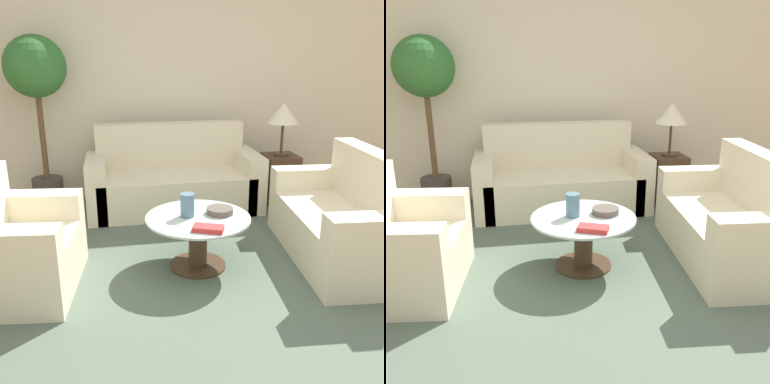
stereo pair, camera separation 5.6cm
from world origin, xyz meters
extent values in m
plane|color=#9E754C|center=(0.00, 0.00, 0.00)|extent=(14.00, 14.00, 0.00)
cube|color=beige|center=(0.00, 2.81, 1.30)|extent=(10.00, 0.06, 2.60)
cube|color=#4C5B4C|center=(-0.02, 0.80, 0.00)|extent=(3.57, 3.67, 0.01)
cube|color=beige|center=(-0.01, 2.14, 0.21)|extent=(1.63, 0.77, 0.41)
cube|color=beige|center=(-0.01, 2.44, 0.45)|extent=(1.63, 0.18, 0.91)
cube|color=beige|center=(-0.82, 2.14, 0.31)|extent=(0.20, 0.77, 0.61)
cube|color=beige|center=(0.81, 2.14, 0.31)|extent=(0.20, 0.77, 0.61)
cube|color=beige|center=(-1.30, 0.71, 0.21)|extent=(0.80, 0.81, 0.41)
cube|color=beige|center=(-1.35, 0.35, 0.31)|extent=(0.73, 0.28, 0.61)
cube|color=beige|center=(-1.26, 1.08, 0.31)|extent=(0.73, 0.28, 0.61)
cube|color=beige|center=(1.14, 0.76, 0.21)|extent=(0.84, 1.32, 0.41)
cube|color=beige|center=(1.42, 0.74, 0.45)|extent=(0.29, 1.27, 0.89)
cube|color=beige|center=(1.20, 1.39, 0.31)|extent=(0.75, 0.26, 0.61)
cube|color=beige|center=(1.09, 0.14, 0.31)|extent=(0.75, 0.26, 0.61)
cylinder|color=#422D1E|center=(-0.02, 0.80, 0.01)|extent=(0.45, 0.45, 0.02)
cylinder|color=#422D1E|center=(-0.02, 0.80, 0.20)|extent=(0.15, 0.15, 0.41)
cylinder|color=#B2C6C6|center=(-0.02, 0.80, 0.42)|extent=(0.82, 0.82, 0.02)
cube|color=#422D1E|center=(1.21, 2.17, 0.28)|extent=(0.36, 0.36, 0.55)
cylinder|color=#422D1E|center=(1.21, 2.17, 0.56)|extent=(0.18, 0.18, 0.02)
cylinder|color=#422D1E|center=(1.21, 2.17, 0.74)|extent=(0.03, 0.03, 0.33)
cone|color=beige|center=(1.21, 2.17, 1.02)|extent=(0.34, 0.34, 0.22)
cylinder|color=#3D3833|center=(-1.36, 2.46, 0.17)|extent=(0.33, 0.33, 0.34)
cylinder|color=brown|center=(-1.36, 2.46, 0.84)|extent=(0.06, 0.06, 1.00)
sphere|color=#2D662D|center=(-1.36, 2.46, 1.51)|extent=(0.62, 0.62, 0.62)
cylinder|color=slate|center=(-0.10, 0.83, 0.52)|extent=(0.11, 0.11, 0.19)
cylinder|color=brown|center=(0.17, 0.84, 0.45)|extent=(0.21, 0.21, 0.05)
cube|color=#BC3333|center=(0.00, 0.52, 0.45)|extent=(0.25, 0.19, 0.04)
camera|label=1|loc=(-0.64, -2.23, 1.64)|focal=40.00mm
camera|label=2|loc=(-0.58, -2.24, 1.64)|focal=40.00mm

